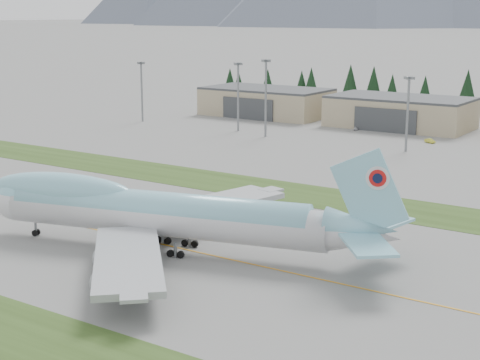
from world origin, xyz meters
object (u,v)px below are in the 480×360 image
Objects in this scene: hangar_left at (266,102)px; service_vehicle_b at (430,143)px; boeing_747_freighter at (159,212)px; service_vehicle_a at (356,130)px; hangar_center at (400,112)px.

hangar_left is 79.17m from service_vehicle_b.
boeing_747_freighter is at bearing -149.95° from service_vehicle_b.
service_vehicle_a is at bearing -17.55° from hangar_left.
service_vehicle_b is at bearing -18.42° from hangar_left.
hangar_left is 12.22× the size of service_vehicle_b.
boeing_747_freighter is at bearing -83.22° from hangar_center.
service_vehicle_b is (1.83, 127.26, -6.48)m from boeing_747_freighter.
boeing_747_freighter is 24.00× the size of service_vehicle_a.
hangar_left and hangar_center have the same top height.
service_vehicle_b reaches higher than service_vehicle_a.
hangar_left is 1.00× the size of hangar_center.
hangar_left is 15.42× the size of service_vehicle_a.
boeing_747_freighter reaches higher than hangar_left.
boeing_747_freighter reaches higher than hangar_center.
hangar_center reaches higher than service_vehicle_a.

